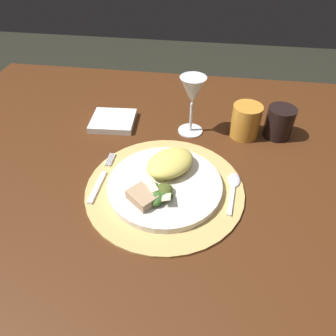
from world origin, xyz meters
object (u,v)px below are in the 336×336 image
(fork, at_px, (101,179))
(spoon, at_px, (233,185))
(dinner_plate, at_px, (165,185))
(amber_tumbler, at_px, (246,121))
(napkin, at_px, (113,121))
(dining_table, at_px, (139,213))
(wine_glass, at_px, (192,93))
(dark_tumbler, at_px, (279,122))

(fork, height_order, spoon, spoon)
(dinner_plate, relative_size, amber_tumbler, 2.84)
(dinner_plate, bearing_deg, napkin, 127.87)
(dining_table, xyz_separation_m, fork, (-0.07, -0.04, 0.15))
(wine_glass, bearing_deg, amber_tumbler, 1.66)
(dinner_plate, distance_m, fork, 0.15)
(spoon, distance_m, wine_glass, 0.26)
(dinner_plate, xyz_separation_m, amber_tumbler, (0.18, 0.24, 0.03))
(dinner_plate, distance_m, napkin, 0.30)
(amber_tumbler, xyz_separation_m, dark_tumbler, (0.09, 0.01, -0.00))
(napkin, xyz_separation_m, wine_glass, (0.22, -0.01, 0.11))
(dinner_plate, bearing_deg, dining_table, 153.25)
(spoon, xyz_separation_m, dark_tumbler, (0.12, 0.22, 0.03))
(spoon, relative_size, dark_tumbler, 1.56)
(fork, bearing_deg, dark_tumbler, 30.42)
(dark_tumbler, bearing_deg, dining_table, -148.95)
(fork, height_order, dark_tumbler, dark_tumbler)
(spoon, bearing_deg, dining_table, 176.77)
(dinner_plate, relative_size, fork, 1.52)
(dining_table, height_order, amber_tumbler, amber_tumbler)
(dark_tumbler, bearing_deg, dinner_plate, -137.40)
(napkin, distance_m, amber_tumbler, 0.37)
(dinner_plate, distance_m, wine_glass, 0.26)
(dinner_plate, xyz_separation_m, spoon, (0.15, 0.03, -0.01))
(dinner_plate, xyz_separation_m, wine_glass, (0.04, 0.23, 0.10))
(napkin, relative_size, amber_tumbler, 1.35)
(dinner_plate, height_order, amber_tumbler, amber_tumbler)
(spoon, bearing_deg, dinner_plate, -170.19)
(napkin, bearing_deg, dark_tumbler, 1.03)
(fork, bearing_deg, dining_table, 27.19)
(dinner_plate, height_order, spoon, dinner_plate)
(dining_table, height_order, wine_glass, wine_glass)
(dinner_plate, height_order, dark_tumbler, dark_tumbler)
(fork, distance_m, dark_tumbler, 0.49)
(dinner_plate, distance_m, spoon, 0.15)
(dining_table, relative_size, napkin, 10.24)
(amber_tumbler, height_order, dark_tumbler, amber_tumbler)
(fork, relative_size, amber_tumbler, 1.87)
(napkin, relative_size, dark_tumbler, 1.44)
(wine_glass, bearing_deg, fork, -128.64)
(dining_table, xyz_separation_m, wine_glass, (0.11, 0.19, 0.26))
(amber_tumbler, bearing_deg, napkin, 179.60)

